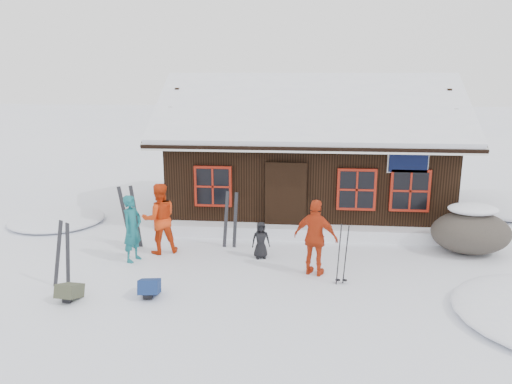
{
  "coord_description": "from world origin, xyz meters",
  "views": [
    {
      "loc": [
        1.39,
        -10.78,
        4.38
      ],
      "look_at": [
        0.12,
        2.09,
        1.3
      ],
      "focal_mm": 35.0,
      "sensor_mm": 36.0,
      "label": 1
    }
  ],
  "objects_px": {
    "skier_orange_left": "(159,218)",
    "boulder": "(471,231)",
    "skier_orange_right": "(316,238)",
    "skier_crouched": "(261,240)",
    "ski_pair_left": "(63,255)",
    "backpack_olive": "(70,294)",
    "ski_poles": "(342,255)",
    "skier_teal": "(132,228)",
    "backpack_blue": "(150,290)"
  },
  "relations": [
    {
      "from": "boulder",
      "to": "ski_pair_left",
      "type": "xyz_separation_m",
      "value": [
        -9.11,
        -2.96,
        0.13
      ]
    },
    {
      "from": "skier_orange_left",
      "to": "boulder",
      "type": "bearing_deg",
      "value": 160.0
    },
    {
      "from": "skier_teal",
      "to": "boulder",
      "type": "height_order",
      "value": "skier_teal"
    },
    {
      "from": "skier_orange_left",
      "to": "skier_crouched",
      "type": "bearing_deg",
      "value": 151.55
    },
    {
      "from": "ski_poles",
      "to": "backpack_olive",
      "type": "distance_m",
      "value": 5.59
    },
    {
      "from": "backpack_blue",
      "to": "skier_crouched",
      "type": "bearing_deg",
      "value": 41.13
    },
    {
      "from": "skier_teal",
      "to": "backpack_olive",
      "type": "distance_m",
      "value": 2.39
    },
    {
      "from": "skier_teal",
      "to": "ski_pair_left",
      "type": "xyz_separation_m",
      "value": [
        -0.93,
        -1.62,
        -0.1
      ]
    },
    {
      "from": "skier_teal",
      "to": "ski_pair_left",
      "type": "distance_m",
      "value": 1.87
    },
    {
      "from": "skier_crouched",
      "to": "ski_pair_left",
      "type": "xyz_separation_m",
      "value": [
        -3.94,
        -2.09,
        0.25
      ]
    },
    {
      "from": "skier_orange_left",
      "to": "boulder",
      "type": "height_order",
      "value": "skier_orange_left"
    },
    {
      "from": "skier_orange_right",
      "to": "backpack_olive",
      "type": "xyz_separation_m",
      "value": [
        -4.85,
        -1.8,
        -0.73
      ]
    },
    {
      "from": "skier_orange_left",
      "to": "skier_crouched",
      "type": "relative_size",
      "value": 1.95
    },
    {
      "from": "backpack_olive",
      "to": "skier_orange_left",
      "type": "bearing_deg",
      "value": 75.75
    },
    {
      "from": "skier_crouched",
      "to": "boulder",
      "type": "xyz_separation_m",
      "value": [
        5.16,
        0.86,
        0.12
      ]
    },
    {
      "from": "skier_crouched",
      "to": "backpack_blue",
      "type": "distance_m",
      "value": 3.14
    },
    {
      "from": "skier_orange_left",
      "to": "backpack_olive",
      "type": "xyz_separation_m",
      "value": [
        -1.02,
        -2.84,
        -0.75
      ]
    },
    {
      "from": "ski_poles",
      "to": "skier_teal",
      "type": "bearing_deg",
      "value": 169.69
    },
    {
      "from": "skier_teal",
      "to": "backpack_olive",
      "type": "xyz_separation_m",
      "value": [
        -0.54,
        -2.23,
        -0.67
      ]
    },
    {
      "from": "skier_teal",
      "to": "skier_crouched",
      "type": "xyz_separation_m",
      "value": [
        3.01,
        0.47,
        -0.35
      ]
    },
    {
      "from": "skier_teal",
      "to": "skier_crouched",
      "type": "height_order",
      "value": "skier_teal"
    },
    {
      "from": "ski_pair_left",
      "to": "backpack_blue",
      "type": "bearing_deg",
      "value": 5.34
    },
    {
      "from": "ski_pair_left",
      "to": "backpack_olive",
      "type": "bearing_deg",
      "value": -43.58
    },
    {
      "from": "backpack_olive",
      "to": "ski_poles",
      "type": "bearing_deg",
      "value": 19.52
    },
    {
      "from": "skier_teal",
      "to": "ski_poles",
      "type": "xyz_separation_m",
      "value": [
        4.86,
        -0.88,
        -0.17
      ]
    },
    {
      "from": "skier_teal",
      "to": "backpack_blue",
      "type": "distance_m",
      "value": 2.24
    },
    {
      "from": "boulder",
      "to": "backpack_blue",
      "type": "bearing_deg",
      "value": -155.78
    },
    {
      "from": "ski_pair_left",
      "to": "backpack_olive",
      "type": "height_order",
      "value": "ski_pair_left"
    },
    {
      "from": "ski_pair_left",
      "to": "skier_orange_left",
      "type": "bearing_deg",
      "value": 71.3
    },
    {
      "from": "skier_orange_left",
      "to": "boulder",
      "type": "relative_size",
      "value": 0.92
    },
    {
      "from": "skier_orange_right",
      "to": "skier_orange_left",
      "type": "bearing_deg",
      "value": 5.86
    },
    {
      "from": "skier_teal",
      "to": "ski_pair_left",
      "type": "height_order",
      "value": "skier_teal"
    },
    {
      "from": "ski_pair_left",
      "to": "backpack_blue",
      "type": "xyz_separation_m",
      "value": [
        1.91,
        -0.28,
        -0.56
      ]
    },
    {
      "from": "backpack_olive",
      "to": "skier_orange_right",
      "type": "bearing_deg",
      "value": 25.9
    },
    {
      "from": "skier_orange_left",
      "to": "ski_poles",
      "type": "xyz_separation_m",
      "value": [
        4.38,
        -1.49,
        -0.25
      ]
    },
    {
      "from": "ski_pair_left",
      "to": "skier_orange_right",
      "type": "bearing_deg",
      "value": 26.45
    },
    {
      "from": "skier_crouched",
      "to": "ski_poles",
      "type": "relative_size",
      "value": 0.67
    },
    {
      "from": "skier_teal",
      "to": "skier_orange_right",
      "type": "bearing_deg",
      "value": -77.89
    },
    {
      "from": "boulder",
      "to": "skier_crouched",
      "type": "bearing_deg",
      "value": -170.5
    },
    {
      "from": "skier_orange_right",
      "to": "skier_crouched",
      "type": "relative_size",
      "value": 1.9
    },
    {
      "from": "ski_pair_left",
      "to": "skier_teal",
      "type": "bearing_deg",
      "value": 73.87
    },
    {
      "from": "ski_poles",
      "to": "skier_crouched",
      "type": "bearing_deg",
      "value": 143.69
    },
    {
      "from": "backpack_blue",
      "to": "backpack_olive",
      "type": "distance_m",
      "value": 1.55
    },
    {
      "from": "skier_orange_left",
      "to": "skier_orange_right",
      "type": "xyz_separation_m",
      "value": [
        3.82,
        -1.04,
        -0.03
      ]
    },
    {
      "from": "skier_orange_right",
      "to": "ski_poles",
      "type": "height_order",
      "value": "skier_orange_right"
    },
    {
      "from": "skier_teal",
      "to": "skier_orange_left",
      "type": "height_order",
      "value": "skier_orange_left"
    },
    {
      "from": "skier_orange_right",
      "to": "skier_crouched",
      "type": "bearing_deg",
      "value": -13.93
    },
    {
      "from": "skier_orange_right",
      "to": "backpack_blue",
      "type": "xyz_separation_m",
      "value": [
        -3.33,
        -1.47,
        -0.72
      ]
    },
    {
      "from": "skier_orange_left",
      "to": "backpack_olive",
      "type": "height_order",
      "value": "skier_orange_left"
    },
    {
      "from": "ski_pair_left",
      "to": "ski_poles",
      "type": "distance_m",
      "value": 5.84
    }
  ]
}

